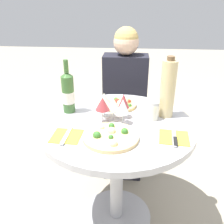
# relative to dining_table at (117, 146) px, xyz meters

# --- Properties ---
(ground_plane) EXTENTS (12.00, 12.00, 0.00)m
(ground_plane) POSITION_rel_dining_table_xyz_m (0.00, 0.00, -0.58)
(ground_plane) COLOR #9E937F
(ground_plane) RESTS_ON ground
(dining_table) EXTENTS (0.89, 0.89, 0.74)m
(dining_table) POSITION_rel_dining_table_xyz_m (0.00, 0.00, 0.00)
(dining_table) COLOR #B2B2B7
(dining_table) RESTS_ON ground_plane
(chair_behind_diner) EXTENTS (0.36, 0.36, 0.86)m
(chair_behind_diner) POSITION_rel_dining_table_xyz_m (0.02, 0.75, -0.15)
(chair_behind_diner) COLOR slate
(chair_behind_diner) RESTS_ON ground_plane
(seated_diner) EXTENTS (0.36, 0.40, 1.19)m
(seated_diner) POSITION_rel_dining_table_xyz_m (0.02, 0.62, -0.04)
(seated_diner) COLOR black
(seated_diner) RESTS_ON ground_plane
(pizza_large) EXTENTS (0.29, 0.29, 0.05)m
(pizza_large) POSITION_rel_dining_table_xyz_m (-0.02, -0.18, 0.18)
(pizza_large) COLOR #E5C17F
(pizza_large) RESTS_ON dining_table
(pizza_small_far) EXTENTS (0.22, 0.22, 0.05)m
(pizza_small_far) POSITION_rel_dining_table_xyz_m (0.00, 0.23, 0.18)
(pizza_small_far) COLOR #DBB26B
(pizza_small_far) RESTS_ON dining_table
(wine_bottle) EXTENTS (0.08, 0.08, 0.33)m
(wine_bottle) POSITION_rel_dining_table_xyz_m (-0.31, 0.12, 0.29)
(wine_bottle) COLOR #38602D
(wine_bottle) RESTS_ON dining_table
(tall_carafe) EXTENTS (0.09, 0.09, 0.36)m
(tall_carafe) POSITION_rel_dining_table_xyz_m (0.29, 0.12, 0.33)
(tall_carafe) COLOR tan
(tall_carafe) RESTS_ON dining_table
(sugar_shaker) EXTENTS (0.07, 0.07, 0.11)m
(sugar_shaker) POSITION_rel_dining_table_xyz_m (0.21, 0.06, 0.22)
(sugar_shaker) COLOR silver
(sugar_shaker) RESTS_ON dining_table
(wine_glass_front_left) EXTENTS (0.08, 0.08, 0.15)m
(wine_glass_front_left) POSITION_rel_dining_table_xyz_m (-0.08, -0.01, 0.28)
(wine_glass_front_left) COLOR silver
(wine_glass_front_left) RESTS_ON dining_table
(wine_glass_back_right) EXTENTS (0.07, 0.07, 0.15)m
(wine_glass_back_right) POSITION_rel_dining_table_xyz_m (0.03, 0.07, 0.26)
(wine_glass_back_right) COLOR silver
(wine_glass_back_right) RESTS_ON dining_table
(wine_glass_front_right) EXTENTS (0.07, 0.07, 0.15)m
(wine_glass_front_right) POSITION_rel_dining_table_xyz_m (0.03, -0.01, 0.27)
(wine_glass_front_right) COLOR silver
(wine_glass_front_right) RESTS_ON dining_table
(wine_glass_back_left) EXTENTS (0.08, 0.08, 0.15)m
(wine_glass_back_left) POSITION_rel_dining_table_xyz_m (-0.08, 0.07, 0.28)
(wine_glass_back_left) COLOR silver
(wine_glass_back_left) RESTS_ON dining_table
(wine_glass_center) EXTENTS (0.08, 0.08, 0.14)m
(wine_glass_center) POSITION_rel_dining_table_xyz_m (-0.02, 0.03, 0.26)
(wine_glass_center) COLOR silver
(wine_glass_center) RESTS_ON dining_table
(place_setting_left) EXTENTS (0.16, 0.19, 0.01)m
(place_setting_left) POSITION_rel_dining_table_xyz_m (-0.25, -0.18, 0.17)
(place_setting_left) COLOR yellow
(place_setting_left) RESTS_ON dining_table
(place_setting_right) EXTENTS (0.16, 0.19, 0.01)m
(place_setting_right) POSITION_rel_dining_table_xyz_m (0.30, -0.15, 0.17)
(place_setting_right) COLOR yellow
(place_setting_right) RESTS_ON dining_table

